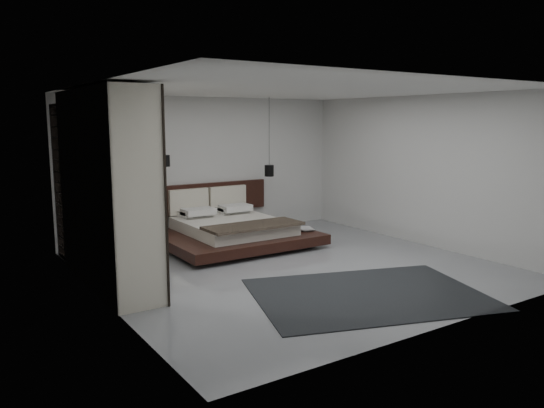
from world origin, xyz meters
TOP-DOWN VIEW (x-y plane):
  - floor at (0.00, 0.00)m, footprint 6.00×6.00m
  - ceiling at (0.00, 0.00)m, footprint 6.00×6.00m
  - wall_back at (0.00, 3.00)m, footprint 6.00×0.00m
  - wall_front at (0.00, -3.00)m, footprint 6.00×0.00m
  - wall_left at (-3.00, 0.00)m, footprint 0.00×6.00m
  - wall_right at (3.00, 0.00)m, footprint 0.00×6.00m
  - lattice_screen at (-2.95, 2.45)m, footprint 0.05×0.90m
  - bed at (-0.04, 1.91)m, footprint 2.74×2.37m
  - book_lower at (1.08, 1.26)m, footprint 0.30×0.37m
  - book_upper at (1.06, 1.23)m, footprint 0.33×0.38m
  - pendant_left at (-1.16, 2.34)m, footprint 0.17×0.17m
  - pendant_right at (1.08, 2.34)m, footprint 0.19×0.19m
  - wardrobe at (-2.70, 0.75)m, footprint 0.66×2.81m
  - rug at (0.06, -1.70)m, footprint 3.58×3.02m

SIDE VIEW (x-z plane):
  - floor at x=0.00m, z-range 0.00..0.00m
  - rug at x=0.06m, z-range 0.00..0.01m
  - book_lower at x=1.08m, z-range 0.25..0.28m
  - bed at x=-0.04m, z-range -0.25..0.82m
  - book_upper at x=1.06m, z-range 0.28..0.31m
  - lattice_screen at x=-2.95m, z-range 0.00..2.60m
  - pendant_right at x=1.08m, z-range 0.52..2.12m
  - wardrobe at x=-2.70m, z-range 0.00..2.76m
  - wall_back at x=0.00m, z-range -1.60..4.40m
  - wall_front at x=0.00m, z-range -1.60..4.40m
  - wall_left at x=-3.00m, z-range -1.60..4.40m
  - wall_right at x=3.00m, z-range -1.60..4.40m
  - pendant_left at x=-1.16m, z-range 0.97..2.26m
  - ceiling at x=0.00m, z-range 2.80..2.80m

